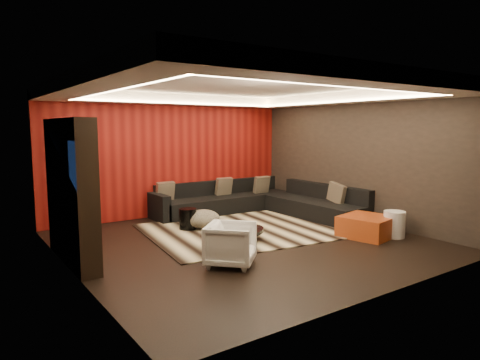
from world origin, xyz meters
TOP-DOWN VIEW (x-y plane):
  - floor at (0.00, 0.00)m, footprint 6.00×6.00m
  - ceiling at (0.00, 0.00)m, footprint 6.00×6.00m
  - wall_back at (0.00, 3.01)m, footprint 6.00×0.02m
  - wall_left at (-3.01, 0.00)m, footprint 0.02×6.00m
  - wall_right at (3.01, 0.00)m, footprint 0.02×6.00m
  - red_feature_wall at (0.00, 2.97)m, footprint 5.98×0.05m
  - soffit_back at (0.00, 2.70)m, footprint 6.00×0.60m
  - soffit_front at (0.00, -2.70)m, footprint 6.00×0.60m
  - soffit_left at (-2.70, 0.00)m, footprint 0.60×4.80m
  - soffit_right at (2.70, 0.00)m, footprint 0.60×4.80m
  - cove_back at (0.00, 2.36)m, footprint 4.80×0.08m
  - cove_front at (0.00, -2.36)m, footprint 4.80×0.08m
  - cove_left at (-2.36, 0.00)m, footprint 0.08×4.80m
  - cove_right at (2.36, 0.00)m, footprint 0.08×4.80m
  - tv_surround at (-2.85, 0.60)m, footprint 0.30×2.00m
  - tv_screen at (-2.69, 0.60)m, footprint 0.04×1.30m
  - tv_shelf at (-2.69, 0.60)m, footprint 0.04×1.60m
  - rug at (0.58, 0.70)m, footprint 4.33×3.46m
  - coffee_table at (-0.24, -0.03)m, footprint 1.57×1.57m
  - drum_stool at (-0.43, 1.41)m, footprint 0.44×0.44m
  - striped_pouf at (-0.13, 1.29)m, footprint 0.89×0.89m
  - white_side_table at (2.50, -1.34)m, footprint 0.42×0.42m
  - orange_ottoman at (2.12, -1.02)m, footprint 1.06×1.06m
  - armchair at (-0.96, -0.97)m, footprint 0.99×0.99m
  - sectional_sofa at (1.73, 1.86)m, footprint 3.65×3.50m
  - throw_pillows at (1.47, 2.02)m, footprint 3.27×2.80m

SIDE VIEW (x-z plane):
  - floor at x=0.00m, z-range -0.02..0.00m
  - rug at x=0.58m, z-range 0.00..0.02m
  - coffee_table at x=-0.24m, z-range 0.02..0.24m
  - orange_ottoman at x=2.12m, z-range 0.00..0.39m
  - striped_pouf at x=-0.13m, z-range 0.02..0.40m
  - drum_stool at x=-0.43m, z-range 0.02..0.44m
  - white_side_table at x=2.50m, z-range 0.00..0.50m
  - sectional_sofa at x=1.73m, z-range -0.11..0.64m
  - armchair at x=-0.96m, z-range 0.00..0.64m
  - throw_pillows at x=1.47m, z-range 0.37..0.87m
  - tv_shelf at x=-2.69m, z-range 0.68..0.72m
  - tv_surround at x=-2.85m, z-range 0.00..2.20m
  - wall_back at x=0.00m, z-range 0.00..2.80m
  - wall_left at x=-3.01m, z-range 0.00..2.80m
  - wall_right at x=3.01m, z-range 0.00..2.80m
  - red_feature_wall at x=0.00m, z-range 0.01..2.79m
  - tv_screen at x=-2.69m, z-range 1.05..1.85m
  - cove_back at x=0.00m, z-range 2.58..2.62m
  - cove_front at x=0.00m, z-range 2.58..2.62m
  - cove_left at x=-2.36m, z-range 2.58..2.62m
  - cove_right at x=2.36m, z-range 2.58..2.62m
  - soffit_back at x=0.00m, z-range 2.58..2.80m
  - soffit_front at x=0.00m, z-range 2.58..2.80m
  - soffit_left at x=-2.70m, z-range 2.58..2.80m
  - soffit_right at x=2.70m, z-range 2.58..2.80m
  - ceiling at x=0.00m, z-range 2.80..2.82m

